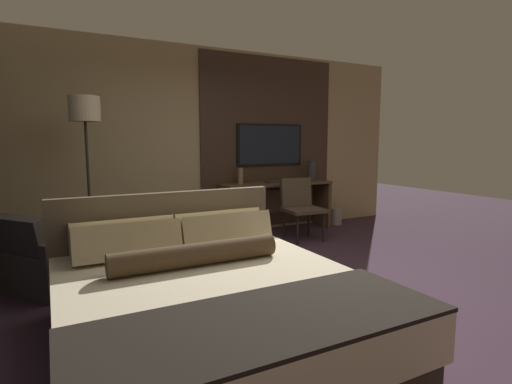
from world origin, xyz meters
TOP-DOWN VIEW (x-y plane):
  - ground_plane at (0.00, 0.00)m, footprint 16.00×16.00m
  - wall_back_tv_panel at (0.16, 2.59)m, footprint 7.20×0.09m
  - bed at (-1.07, -0.57)m, footprint 1.99×2.24m
  - desk at (1.19, 2.33)m, footprint 1.84×0.48m
  - tv at (1.19, 2.52)m, footprint 1.17×0.04m
  - desk_chair at (1.24, 1.72)m, footprint 0.57×0.56m
  - armchair_by_window at (-2.03, 1.26)m, footprint 1.15×1.16m
  - floor_lamp at (-1.60, 1.83)m, footprint 0.34×0.34m
  - vase_tall at (1.89, 2.35)m, footprint 0.13×0.13m
  - vase_short at (0.59, 2.37)m, footprint 0.08×0.08m
  - book at (1.11, 2.27)m, footprint 0.23×0.16m
  - waste_bin at (2.36, 2.27)m, footprint 0.22×0.22m

SIDE VIEW (x-z plane):
  - ground_plane at x=0.00m, z-range 0.00..0.00m
  - waste_bin at x=2.36m, z-range 0.00..0.28m
  - armchair_by_window at x=-2.03m, z-range -0.13..0.63m
  - bed at x=-1.07m, z-range -0.18..0.79m
  - desk at x=1.19m, z-range 0.14..0.92m
  - desk_chair at x=1.24m, z-range 0.08..0.97m
  - book at x=1.11m, z-range 0.78..0.81m
  - vase_short at x=0.59m, z-range 0.78..1.03m
  - vase_tall at x=1.89m, z-range 0.78..1.10m
  - tv at x=1.19m, z-range 1.04..1.70m
  - wall_back_tv_panel at x=0.16m, z-range 0.00..2.80m
  - floor_lamp at x=-1.60m, z-range 0.66..2.59m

